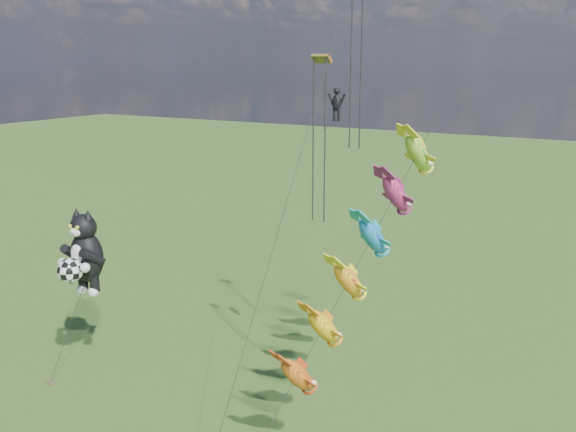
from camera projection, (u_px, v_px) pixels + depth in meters
The scene contains 4 objects.
ground at pixel (71, 410), 37.22m from camera, with size 300.00×300.00×0.00m, color #1F4611.
cat_kite_rig at pixel (83, 254), 39.85m from camera, with size 2.73×4.22×10.90m.
fish_windsock_rig at pixel (361, 259), 32.52m from camera, with size 4.96×15.27×17.76m.
parafoil_rig at pixel (335, 97), 33.50m from camera, with size 1.87×17.53×25.58m.
Camera 1 is at (27.66, -22.65, 19.86)m, focal length 40.00 mm.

